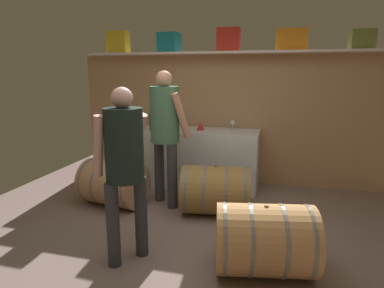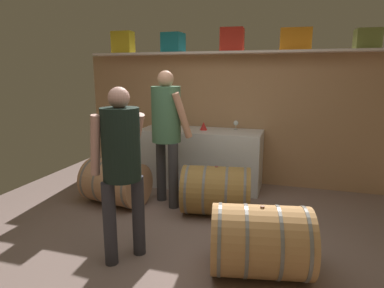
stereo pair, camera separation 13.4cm
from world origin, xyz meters
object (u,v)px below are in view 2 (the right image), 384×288
object	(u,v)px
toolcase_olive	(367,39)
wine_barrel_far	(216,190)
wine_barrel_near	(115,182)
toolcase_red	(232,40)
tasting_cup	(114,158)
visitor_tasting	(167,124)
work_cabinet	(201,158)
red_funnel	(204,126)
toolcase_orange	(296,39)
wine_barrel_flank	(261,241)
toolcase_teal	(173,43)
toolcase_yellow	(123,43)
winemaker_pouring	(121,157)
wine_glass	(236,123)
wine_bottle_dark	(155,121)

from	to	relation	value
toolcase_olive	wine_barrel_far	world-z (taller)	toolcase_olive
wine_barrel_near	wine_barrel_far	bearing A→B (deg)	13.22
toolcase_red	wine_barrel_far	xyz separation A→B (m)	(0.06, -1.19, -1.85)
tasting_cup	visitor_tasting	xyz separation A→B (m)	(0.65, 0.20, 0.44)
work_cabinet	red_funnel	world-z (taller)	red_funnel
toolcase_orange	work_cabinet	xyz separation A→B (m)	(-1.26, -0.24, -1.70)
wine_barrel_near	wine_barrel_flank	bearing A→B (deg)	-17.37
wine_barrel_far	toolcase_orange	bearing A→B (deg)	47.46
toolcase_teal	work_cabinet	world-z (taller)	toolcase_teal
wine_barrel_near	toolcase_yellow	bearing A→B (deg)	121.38
toolcase_teal	toolcase_orange	bearing A→B (deg)	4.32
toolcase_yellow	wine_barrel_near	bearing A→B (deg)	-69.91
work_cabinet	wine_barrel_flank	distance (m)	2.33
toolcase_yellow	tasting_cup	size ratio (longest dim) A/B	5.63
work_cabinet	winemaker_pouring	xyz separation A→B (m)	(-0.12, -2.16, 0.54)
toolcase_orange	wine_barrel_flank	xyz separation A→B (m)	(-0.17, -2.29, -1.82)
toolcase_orange	toolcase_olive	bearing A→B (deg)	-2.77
toolcase_olive	visitor_tasting	bearing A→B (deg)	-159.61
wine_glass	wine_barrel_far	world-z (taller)	wine_glass
work_cabinet	wine_bottle_dark	world-z (taller)	wine_bottle_dark
red_funnel	winemaker_pouring	bearing A→B (deg)	-94.24
wine_barrel_near	wine_barrel_flank	world-z (taller)	wine_barrel_flank
toolcase_olive	wine_glass	distance (m)	2.02
toolcase_olive	tasting_cup	world-z (taller)	toolcase_olive
wine_glass	wine_barrel_flank	xyz separation A→B (m)	(0.60, -2.24, -0.65)
toolcase_teal	toolcase_orange	xyz separation A→B (m)	(1.77, 0.00, 0.00)
toolcase_olive	work_cabinet	distance (m)	2.74
toolcase_orange	winemaker_pouring	world-z (taller)	toolcase_orange
wine_barrel_far	visitor_tasting	xyz separation A→B (m)	(-0.68, 0.14, 0.75)
toolcase_yellow	winemaker_pouring	xyz separation A→B (m)	(1.23, -2.40, -1.19)
tasting_cup	toolcase_orange	bearing A→B (deg)	30.59
toolcase_yellow	work_cabinet	world-z (taller)	toolcase_yellow
wine_barrel_far	visitor_tasting	world-z (taller)	visitor_tasting
toolcase_olive	wine_barrel_far	bearing A→B (deg)	-148.44
toolcase_red	toolcase_orange	distance (m)	0.86
winemaker_pouring	toolcase_red	bearing A→B (deg)	23.39
tasting_cup	wine_barrel_far	bearing A→B (deg)	2.76
toolcase_olive	wine_barrel_near	bearing A→B (deg)	-161.09
toolcase_orange	toolcase_olive	world-z (taller)	toolcase_orange
toolcase_yellow	wine_barrel_far	distance (m)	2.85
tasting_cup	toolcase_teal	bearing A→B (deg)	74.03
wine_bottle_dark	wine_barrel_far	world-z (taller)	wine_bottle_dark
toolcase_yellow	wine_barrel_flank	size ratio (longest dim) A/B	0.37
toolcase_red	visitor_tasting	world-z (taller)	toolcase_red
wine_barrel_far	toolcase_red	bearing A→B (deg)	84.34
toolcase_teal	toolcase_red	size ratio (longest dim) A/B	0.91
toolcase_yellow	wine_bottle_dark	size ratio (longest dim) A/B	1.10
toolcase_teal	winemaker_pouring	bearing A→B (deg)	-76.61
toolcase_olive	winemaker_pouring	bearing A→B (deg)	-137.10
toolcase_yellow	tasting_cup	xyz separation A→B (m)	(0.48, -1.26, -1.54)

